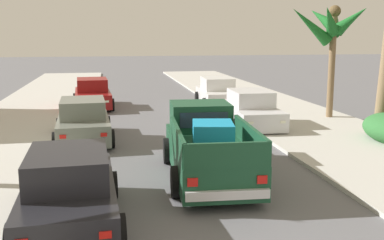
{
  "coord_description": "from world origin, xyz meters",
  "views": [
    {
      "loc": [
        -2.46,
        -3.85,
        3.78
      ],
      "look_at": [
        0.05,
        9.62,
        1.2
      ],
      "focal_mm": 42.31,
      "sensor_mm": 36.0,
      "label": 1
    }
  ],
  "objects_px": {
    "car_left_near": "(93,94)",
    "palm_tree_right_mid": "(332,25)",
    "pickup_truck": "(207,147)",
    "car_right_mid": "(83,122)",
    "car_left_mid": "(251,110)",
    "car_left_far": "(217,93)",
    "car_right_near": "(69,191)"
  },
  "relations": [
    {
      "from": "car_left_far",
      "to": "car_left_mid",
      "type": "bearing_deg",
      "value": -90.14
    },
    {
      "from": "palm_tree_right_mid",
      "to": "car_right_near",
      "type": "bearing_deg",
      "value": -136.96
    },
    {
      "from": "pickup_truck",
      "to": "car_left_far",
      "type": "bearing_deg",
      "value": 74.99
    },
    {
      "from": "car_right_mid",
      "to": "car_left_far",
      "type": "distance_m",
      "value": 9.77
    },
    {
      "from": "car_right_mid",
      "to": "car_left_near",
      "type": "bearing_deg",
      "value": 89.26
    },
    {
      "from": "car_left_near",
      "to": "palm_tree_right_mid",
      "type": "distance_m",
      "value": 12.38
    },
    {
      "from": "car_left_near",
      "to": "palm_tree_right_mid",
      "type": "bearing_deg",
      "value": -26.55
    },
    {
      "from": "car_left_near",
      "to": "car_left_mid",
      "type": "distance_m",
      "value": 9.25
    },
    {
      "from": "car_right_near",
      "to": "car_left_near",
      "type": "bearing_deg",
      "value": 89.96
    },
    {
      "from": "car_left_far",
      "to": "car_left_near",
      "type": "bearing_deg",
      "value": 174.4
    },
    {
      "from": "car_left_far",
      "to": "palm_tree_right_mid",
      "type": "bearing_deg",
      "value": -49.23
    },
    {
      "from": "car_left_near",
      "to": "car_left_far",
      "type": "height_order",
      "value": "same"
    },
    {
      "from": "car_right_mid",
      "to": "palm_tree_right_mid",
      "type": "distance_m",
      "value": 11.54
    },
    {
      "from": "pickup_truck",
      "to": "car_left_far",
      "type": "height_order",
      "value": "pickup_truck"
    },
    {
      "from": "car_left_near",
      "to": "palm_tree_right_mid",
      "type": "height_order",
      "value": "palm_tree_right_mid"
    },
    {
      "from": "pickup_truck",
      "to": "palm_tree_right_mid",
      "type": "height_order",
      "value": "palm_tree_right_mid"
    },
    {
      "from": "car_left_far",
      "to": "car_right_near",
      "type": "bearing_deg",
      "value": -114.38
    },
    {
      "from": "car_left_mid",
      "to": "car_left_far",
      "type": "xyz_separation_m",
      "value": [
        0.01,
        5.84,
        0.0
      ]
    },
    {
      "from": "pickup_truck",
      "to": "car_right_near",
      "type": "xyz_separation_m",
      "value": [
        -3.42,
        -2.68,
        -0.09
      ]
    },
    {
      "from": "car_left_mid",
      "to": "car_right_mid",
      "type": "bearing_deg",
      "value": -169.33
    },
    {
      "from": "car_left_mid",
      "to": "palm_tree_right_mid",
      "type": "height_order",
      "value": "palm_tree_right_mid"
    },
    {
      "from": "pickup_truck",
      "to": "car_left_far",
      "type": "xyz_separation_m",
      "value": [
        3.2,
        11.92,
        -0.09
      ]
    },
    {
      "from": "car_right_mid",
      "to": "car_left_far",
      "type": "height_order",
      "value": "same"
    },
    {
      "from": "pickup_truck",
      "to": "car_left_mid",
      "type": "xyz_separation_m",
      "value": [
        3.18,
        6.08,
        -0.09
      ]
    },
    {
      "from": "pickup_truck",
      "to": "car_left_mid",
      "type": "distance_m",
      "value": 6.86
    },
    {
      "from": "car_left_far",
      "to": "palm_tree_right_mid",
      "type": "distance_m",
      "value": 7.08
    },
    {
      "from": "car_left_mid",
      "to": "palm_tree_right_mid",
      "type": "distance_m",
      "value": 5.46
    },
    {
      "from": "car_left_near",
      "to": "car_right_near",
      "type": "xyz_separation_m",
      "value": [
        -0.01,
        -15.25,
        0.0
      ]
    },
    {
      "from": "pickup_truck",
      "to": "car_left_mid",
      "type": "relative_size",
      "value": 1.24
    },
    {
      "from": "car_left_near",
      "to": "palm_tree_right_mid",
      "type": "relative_size",
      "value": 0.84
    },
    {
      "from": "pickup_truck",
      "to": "car_right_mid",
      "type": "bearing_deg",
      "value": 126.09
    },
    {
      "from": "car_left_mid",
      "to": "palm_tree_right_mid",
      "type": "relative_size",
      "value": 0.83
    }
  ]
}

